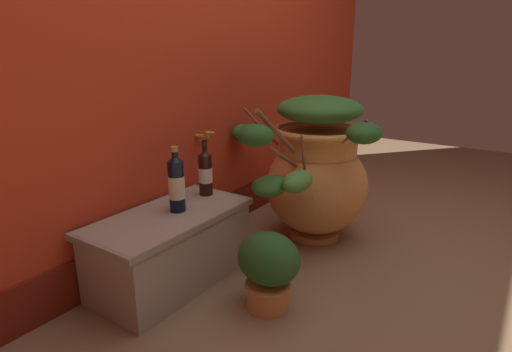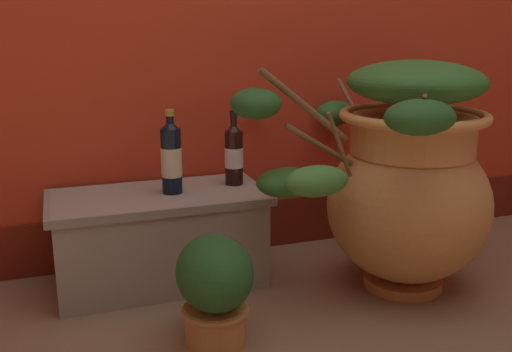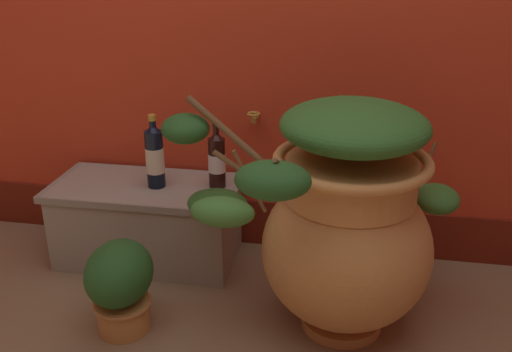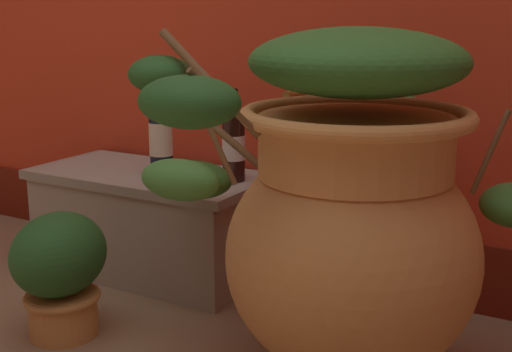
{
  "view_description": "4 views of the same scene",
  "coord_description": "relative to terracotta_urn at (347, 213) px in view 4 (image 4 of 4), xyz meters",
  "views": [
    {
      "loc": [
        -1.82,
        -0.5,
        1.11
      ],
      "look_at": [
        0.01,
        0.74,
        0.43
      ],
      "focal_mm": 29.51,
      "sensor_mm": 36.0,
      "label": 1
    },
    {
      "loc": [
        -0.85,
        -1.21,
        0.97
      ],
      "look_at": [
        -0.16,
        0.8,
        0.42
      ],
      "focal_mm": 40.51,
      "sensor_mm": 36.0,
      "label": 2
    },
    {
      "loc": [
        0.34,
        -1.25,
        1.34
      ],
      "look_at": [
        -0.01,
        0.73,
        0.5
      ],
      "focal_mm": 39.99,
      "sensor_mm": 36.0,
      "label": 3
    },
    {
      "loc": [
        0.91,
        -0.9,
        0.89
      ],
      "look_at": [
        0.03,
        0.65,
        0.46
      ],
      "focal_mm": 47.85,
      "sensor_mm": 36.0,
      "label": 4
    }
  ],
  "objects": [
    {
      "name": "wine_bottle_left",
      "position": [
        -0.54,
        0.38,
        0.06
      ],
      "size": [
        0.07,
        0.07,
        0.29
      ],
      "color": "black",
      "rests_on": "stone_ledge"
    },
    {
      "name": "terracotta_urn",
      "position": [
        0.0,
        0.0,
        0.0
      ],
      "size": [
        1.07,
        0.98,
        0.86
      ],
      "color": "#D68E4C",
      "rests_on": "ground_plane"
    },
    {
      "name": "wine_bottle_middle",
      "position": [
        -0.8,
        0.34,
        0.07
      ],
      "size": [
        0.08,
        0.08,
        0.32
      ],
      "color": "black",
      "rests_on": "stone_ledge"
    },
    {
      "name": "potted_shrub",
      "position": [
        -0.77,
        -0.17,
        -0.23
      ],
      "size": [
        0.24,
        0.28,
        0.36
      ],
      "color": "#D68E4C",
      "rests_on": "ground_plane"
    },
    {
      "name": "stone_ledge",
      "position": [
        -0.86,
        0.34,
        -0.23
      ],
      "size": [
        0.81,
        0.41,
        0.36
      ],
      "color": "#9E9384",
      "rests_on": "ground_plane"
    }
  ]
}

